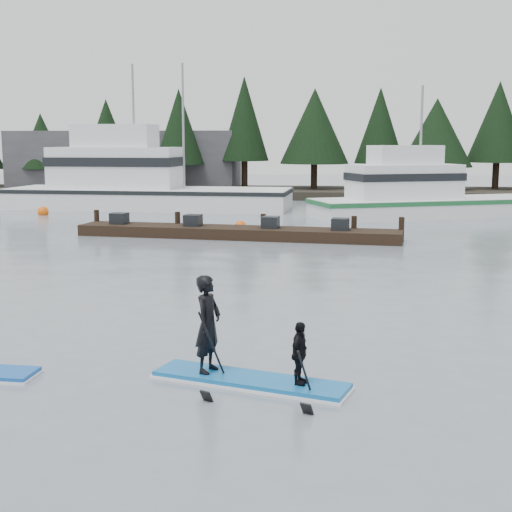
# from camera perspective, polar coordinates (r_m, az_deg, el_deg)

# --- Properties ---
(ground) EXTENTS (160.00, 160.00, 0.00)m
(ground) POSITION_cam_1_polar(r_m,az_deg,el_deg) (13.58, -2.32, -8.60)
(ground) COLOR slate
(ground) RESTS_ON ground
(far_shore) EXTENTS (70.00, 8.00, 0.60)m
(far_shore) POSITION_cam_1_polar(r_m,az_deg,el_deg) (54.98, 3.42, 5.09)
(far_shore) COLOR #2D281E
(far_shore) RESTS_ON ground
(treeline) EXTENTS (60.00, 4.00, 8.00)m
(treeline) POSITION_cam_1_polar(r_m,az_deg,el_deg) (55.00, 3.42, 4.77)
(treeline) COLOR black
(treeline) RESTS_ON ground
(waterfront_building) EXTENTS (18.00, 6.00, 5.00)m
(waterfront_building) POSITION_cam_1_polar(r_m,az_deg,el_deg) (58.98, -10.33, 7.37)
(waterfront_building) COLOR #4C4C51
(waterfront_building) RESTS_ON ground
(fishing_boat_large) EXTENTS (17.83, 6.08, 9.91)m
(fishing_boat_large) POSITION_cam_1_polar(r_m,az_deg,el_deg) (45.43, -9.21, 4.72)
(fishing_boat_large) COLOR white
(fishing_boat_large) RESTS_ON ground
(fishing_boat_medium) EXTENTS (13.68, 8.17, 8.03)m
(fishing_boat_medium) POSITION_cam_1_polar(r_m,az_deg,el_deg) (40.92, 13.20, 3.85)
(fishing_boat_medium) COLOR white
(fishing_boat_medium) RESTS_ON ground
(floating_dock) EXTENTS (14.31, 3.89, 0.47)m
(floating_dock) POSITION_cam_1_polar(r_m,az_deg,el_deg) (31.02, -1.55, 1.89)
(floating_dock) COLOR black
(floating_dock) RESTS_ON ground
(buoy_a) EXTENTS (0.63, 0.63, 0.63)m
(buoy_a) POSITION_cam_1_polar(r_m,az_deg,el_deg) (42.70, -16.66, 3.17)
(buoy_a) COLOR #E8580B
(buoy_a) RESTS_ON ground
(buoy_b) EXTENTS (0.56, 0.56, 0.56)m
(buoy_b) POSITION_cam_1_polar(r_m,az_deg,el_deg) (34.03, -1.26, 2.13)
(buoy_b) COLOR #E8580B
(buoy_b) RESTS_ON ground
(paddleboard_duo) EXTENTS (3.52, 1.86, 2.37)m
(paddleboard_duo) POSITION_cam_1_polar(r_m,az_deg,el_deg) (12.39, -1.38, -7.45)
(paddleboard_duo) COLOR #1160A4
(paddleboard_duo) RESTS_ON ground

